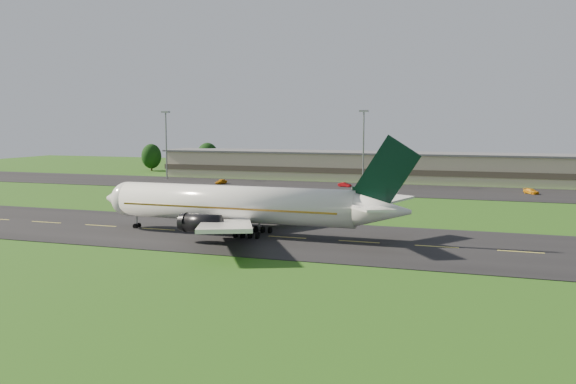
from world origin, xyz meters
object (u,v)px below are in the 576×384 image
(service_vehicle_b, at_px, (345,185))
(service_vehicle_c, at_px, (362,188))
(light_mast_centre, at_px, (363,139))
(service_vehicle_d, at_px, (531,191))
(light_mast_west, at_px, (166,137))
(terminal, at_px, (380,167))
(service_vehicle_a, at_px, (221,181))
(airliner, at_px, (240,205))

(service_vehicle_b, height_order, service_vehicle_c, service_vehicle_c)
(light_mast_centre, bearing_deg, service_vehicle_d, -9.06)
(light_mast_centre, bearing_deg, light_mast_west, 180.00)
(terminal, height_order, service_vehicle_d, terminal)
(light_mast_west, bearing_deg, service_vehicle_b, -5.36)
(light_mast_west, xyz_separation_m, service_vehicle_d, (102.45, -6.77, -12.01))
(terminal, height_order, light_mast_centre, light_mast_centre)
(light_mast_centre, bearing_deg, service_vehicle_a, -167.36)
(terminal, xyz_separation_m, service_vehicle_c, (1.17, -29.44, -3.16))
(service_vehicle_b, distance_m, service_vehicle_d, 46.22)
(light_mast_centre, bearing_deg, service_vehicle_c, -79.00)
(service_vehicle_a, bearing_deg, terminal, 44.75)
(terminal, height_order, service_vehicle_c, terminal)
(light_mast_west, bearing_deg, airliner, -53.91)
(light_mast_centre, xyz_separation_m, service_vehicle_b, (-3.75, -5.28, -12.05))
(terminal, xyz_separation_m, service_vehicle_b, (-5.15, -21.46, -3.31))
(airliner, bearing_deg, terminal, 88.52)
(light_mast_west, relative_size, service_vehicle_d, 4.70)
(light_mast_centre, relative_size, service_vehicle_d, 4.70)
(terminal, relative_size, light_mast_west, 7.13)
(service_vehicle_d, bearing_deg, terminal, 112.57)
(service_vehicle_c, bearing_deg, light_mast_centre, 145.25)
(airliner, relative_size, light_mast_west, 2.52)
(service_vehicle_c, xyz_separation_m, service_vehicle_d, (39.88, 6.48, -0.11))
(airliner, relative_size, service_vehicle_c, 9.69)
(service_vehicle_b, bearing_deg, terminal, -0.67)
(service_vehicle_b, bearing_deg, service_vehicle_d, -79.04)
(service_vehicle_d, bearing_deg, light_mast_centre, 132.71)
(airliner, xyz_separation_m, service_vehicle_d, (44.14, 73.23, -3.93))
(airliner, height_order, service_vehicle_a, airliner)
(service_vehicle_a, bearing_deg, service_vehicle_d, 13.98)
(terminal, xyz_separation_m, service_vehicle_a, (-39.53, -24.73, -3.22))
(light_mast_west, relative_size, service_vehicle_a, 5.13)
(airliner, distance_m, service_vehicle_b, 74.86)
(service_vehicle_d, bearing_deg, service_vehicle_a, 143.04)
(service_vehicle_a, distance_m, service_vehicle_c, 40.98)
(terminal, height_order, light_mast_west, light_mast_west)
(airliner, xyz_separation_m, service_vehicle_b, (-2.06, 74.72, -3.98))
(airliner, bearing_deg, light_mast_centre, 89.15)
(service_vehicle_c, bearing_deg, terminal, 136.53)
(light_mast_centre, xyz_separation_m, service_vehicle_c, (2.58, -13.26, -11.90))
(service_vehicle_c, bearing_deg, light_mast_west, -147.71)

